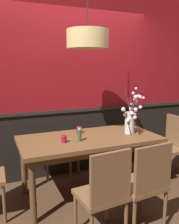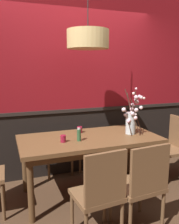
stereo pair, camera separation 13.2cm
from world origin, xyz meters
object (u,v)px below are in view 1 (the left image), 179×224
at_px(chair_near_side_left, 104,191).
at_px(vase_with_blossoms, 130,120).
at_px(dining_table, 90,144).
at_px(chair_far_side_left, 53,140).
at_px(candle_holder_nearer_edge, 79,130).
at_px(chair_far_side_right, 82,137).
at_px(chair_head_east_end, 170,143).
at_px(candle_holder_nearer_center, 64,139).
at_px(condiment_bottle, 80,135).
at_px(chair_near_side_right, 144,181).
at_px(pendant_lamp, 88,39).

height_order(chair_near_side_left, vase_with_blossoms, vase_with_blossoms).
height_order(dining_table, chair_near_side_left, chair_near_side_left).
bearing_deg(dining_table, vase_with_blossoms, -5.71).
distance_m(chair_far_side_left, candle_holder_nearer_edge, 0.69).
bearing_deg(chair_near_side_left, chair_far_side_right, 75.34).
bearing_deg(chair_head_east_end, vase_with_blossoms, -174.62).
height_order(chair_far_side_left, candle_holder_nearer_edge, chair_far_side_left).
bearing_deg(candle_holder_nearer_center, dining_table, 13.72).
xyz_separation_m(chair_far_side_left, chair_head_east_end, (1.60, -0.81, -0.02)).
relative_size(candle_holder_nearer_center, condiment_bottle, 0.53).
height_order(chair_near_side_right, pendant_lamp, pendant_lamp).
distance_m(chair_far_side_left, chair_far_side_right, 0.51).
height_order(chair_far_side_left, chair_far_side_right, chair_far_side_left).
height_order(dining_table, chair_head_east_end, chair_head_east_end).
height_order(candle_holder_nearer_center, candle_holder_nearer_edge, candle_holder_nearer_center).
distance_m(chair_head_east_end, pendant_lamp, 1.97).
distance_m(dining_table, chair_head_east_end, 1.34).
bearing_deg(chair_near_side_right, chair_far_side_right, 89.72).
bearing_deg(chair_near_side_right, pendant_lamp, 102.79).
height_order(vase_with_blossoms, candle_holder_nearer_center, vase_with_blossoms).
bearing_deg(candle_holder_nearer_edge, chair_near_side_right, -75.62).
xyz_separation_m(chair_near_side_right, chair_near_side_left, (-0.45, -0.01, -0.00)).
distance_m(chair_near_side_left, condiment_bottle, 0.84).
distance_m(chair_far_side_left, vase_with_blossoms, 1.29).
distance_m(chair_far_side_left, condiment_bottle, 0.99).
bearing_deg(condiment_bottle, chair_near_side_left, -93.45).
bearing_deg(vase_with_blossoms, chair_far_side_right, 109.46).
relative_size(chair_near_side_left, candle_holder_nearer_center, 10.95).
bearing_deg(chair_far_side_left, chair_far_side_right, 5.68).
bearing_deg(chair_near_side_left, candle_holder_nearer_edge, 81.46).
distance_m(chair_far_side_left, candle_holder_nearer_center, 0.97).
height_order(chair_near_side_right, condiment_bottle, same).
distance_m(chair_far_side_right, chair_head_east_end, 1.39).
bearing_deg(chair_near_side_right, chair_far_side_left, 106.41).
height_order(candle_holder_nearer_edge, condiment_bottle, condiment_bottle).
xyz_separation_m(chair_head_east_end, candle_holder_nearer_edge, (-1.38, 0.22, 0.30)).
bearing_deg(chair_far_side_left, condiment_bottle, -84.24).
bearing_deg(chair_near_side_left, condiment_bottle, 86.55).
distance_m(chair_near_side_right, chair_near_side_left, 0.45).
height_order(chair_head_east_end, chair_near_side_left, chair_near_side_left).
xyz_separation_m(chair_near_side_right, candle_holder_nearer_center, (-0.60, 0.78, 0.29)).
relative_size(chair_head_east_end, condiment_bottle, 5.80).
bearing_deg(vase_with_blossoms, pendant_lamp, 165.18).
xyz_separation_m(chair_near_side_right, vase_with_blossoms, (0.34, 0.81, 0.44)).
bearing_deg(condiment_bottle, dining_table, 31.48).
bearing_deg(chair_far_side_left, vase_with_blossoms, -46.57).
relative_size(candle_holder_nearer_edge, condiment_bottle, 0.52).
distance_m(candle_holder_nearer_center, condiment_bottle, 0.19).
bearing_deg(vase_with_blossoms, candle_holder_nearer_center, -178.01).
relative_size(vase_with_blossoms, candle_holder_nearer_edge, 7.61).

